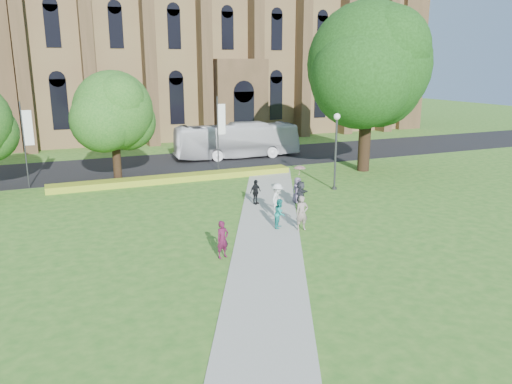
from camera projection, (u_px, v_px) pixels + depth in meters
name	position (u px, v px, depth m)	size (l,w,h in m)	color
ground	(276.00, 231.00, 25.96)	(160.00, 160.00, 0.00)	#2D681F
road	(179.00, 163.00, 43.79)	(160.00, 10.00, 0.02)	black
footpath	(268.00, 225.00, 26.85)	(3.20, 30.00, 0.04)	#B2B2A8
flower_hedge	(176.00, 178.00, 36.92)	(18.00, 1.40, 0.45)	#CDD42A
cathedral	(214.00, 26.00, 61.95)	(52.60, 18.25, 28.00)	olive
streetlamp	(336.00, 142.00, 33.77)	(0.44, 0.44, 5.24)	#38383D
large_tree	(369.00, 65.00, 38.61)	(9.60, 9.60, 13.20)	#332114
street_tree_1	(113.00, 111.00, 35.32)	(5.60, 5.60, 8.05)	#332114
banner_pole_0	(219.00, 130.00, 39.47)	(0.70, 0.10, 6.00)	#38383D
banner_pole_1	(26.00, 140.00, 34.18)	(0.70, 0.10, 6.00)	#38383D
tour_coach	(237.00, 141.00, 45.80)	(2.69, 11.50, 3.20)	silver
pedestrian_0	(223.00, 239.00, 22.08)	(0.62, 0.41, 1.69)	#4D112E
pedestrian_1	(280.00, 213.00, 26.16)	(0.76, 0.59, 1.56)	teal
pedestrian_2	(277.00, 200.00, 28.19)	(1.22, 0.70, 1.89)	silver
pedestrian_3	(255.00, 192.00, 30.63)	(0.90, 0.37, 1.53)	black
pedestrian_4	(297.00, 190.00, 31.00)	(0.78, 0.50, 1.59)	slate
pedestrian_5	(301.00, 195.00, 29.61)	(1.57, 0.50, 1.70)	#2A2B32
pedestrian_6	(302.00, 213.00, 25.77)	(0.66, 0.44, 1.82)	gray
parasol	(300.00, 172.00, 30.88)	(0.71, 0.71, 0.63)	#CD91A7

